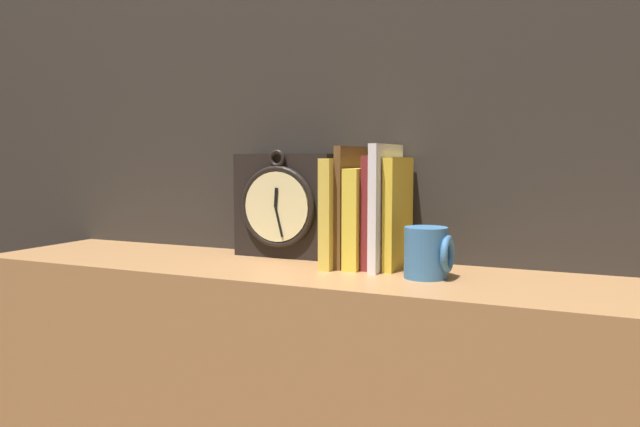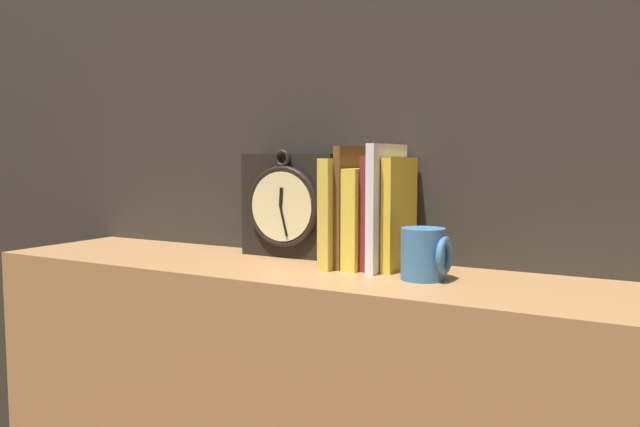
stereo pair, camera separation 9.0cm
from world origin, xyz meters
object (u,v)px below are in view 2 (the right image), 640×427
(book_slot1_brown, at_px, (354,206))
(book_slot4_white, at_px, (387,207))
(book_slot5_yellow, at_px, (400,214))
(clock, at_px, (291,205))
(book_slot2_yellow, at_px, (365,218))
(book_slot0_yellow, at_px, (343,212))
(book_slot3_maroon, at_px, (380,212))
(mug, at_px, (424,254))

(book_slot1_brown, xyz_separation_m, book_slot4_white, (0.07, -0.01, 0.00))
(book_slot1_brown, distance_m, book_slot5_yellow, 0.09)
(clock, xyz_separation_m, book_slot1_brown, (0.16, -0.03, 0.01))
(book_slot4_white, bearing_deg, book_slot2_yellow, 174.20)
(book_slot0_yellow, height_order, book_slot3_maroon, book_slot3_maroon)
(book_slot4_white, bearing_deg, book_slot0_yellow, -178.27)
(clock, distance_m, book_slot5_yellow, 0.25)
(book_slot4_white, height_order, mug, book_slot4_white)
(clock, height_order, book_slot1_brown, book_slot1_brown)
(clock, height_order, book_slot2_yellow, clock)
(book_slot1_brown, bearing_deg, book_slot5_yellow, 3.00)
(book_slot3_maroon, bearing_deg, book_slot5_yellow, 0.52)
(book_slot0_yellow, relative_size, book_slot3_maroon, 0.98)
(book_slot4_white, bearing_deg, book_slot1_brown, 174.24)
(book_slot1_brown, bearing_deg, clock, 168.18)
(book_slot1_brown, xyz_separation_m, mug, (0.16, -0.07, -0.07))
(mug, bearing_deg, book_slot5_yellow, 133.60)
(clock, bearing_deg, book_slot5_yellow, -6.52)
(book_slot1_brown, relative_size, book_slot4_white, 0.99)
(clock, distance_m, book_slot4_white, 0.23)
(book_slot1_brown, xyz_separation_m, book_slot5_yellow, (0.09, 0.00, -0.01))
(book_slot3_maroon, height_order, book_slot4_white, book_slot4_white)
(book_slot3_maroon, relative_size, mug, 2.39)
(book_slot2_yellow, bearing_deg, book_slot5_yellow, 6.31)
(book_slot0_yellow, height_order, book_slot2_yellow, book_slot0_yellow)
(clock, relative_size, book_slot0_yellow, 1.09)
(book_slot0_yellow, bearing_deg, mug, -19.58)
(mug, bearing_deg, book_slot0_yellow, 160.42)
(book_slot4_white, xyz_separation_m, mug, (0.09, -0.07, -0.07))
(book_slot0_yellow, distance_m, book_slot3_maroon, 0.07)
(book_slot3_maroon, height_order, book_slot5_yellow, book_slot3_maroon)
(book_slot2_yellow, height_order, mug, book_slot2_yellow)
(book_slot1_brown, bearing_deg, book_slot3_maroon, 4.83)
(book_slot0_yellow, bearing_deg, book_slot3_maroon, 11.58)
(book_slot4_white, bearing_deg, mug, -35.40)
(book_slot3_maroon, relative_size, book_slot5_yellow, 1.02)
(clock, height_order, mug, clock)
(book_slot2_yellow, height_order, book_slot3_maroon, book_slot3_maroon)
(book_slot0_yellow, height_order, book_slot4_white, book_slot4_white)
(clock, height_order, book_slot5_yellow, clock)
(book_slot2_yellow, relative_size, book_slot4_white, 0.81)
(book_slot5_yellow, bearing_deg, clock, 173.48)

